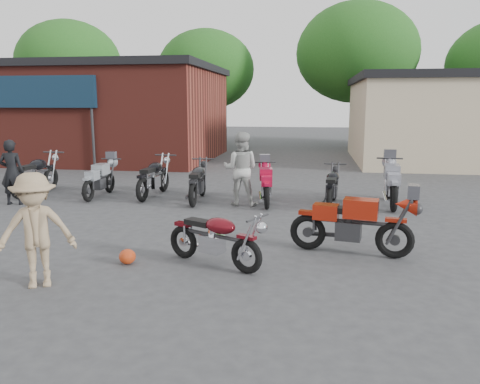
# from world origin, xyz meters

# --- Properties ---
(ground) EXTENTS (90.00, 90.00, 0.00)m
(ground) POSITION_xyz_m (0.00, 0.00, 0.00)
(ground) COLOR #363739
(brick_building) EXTENTS (12.00, 8.00, 4.00)m
(brick_building) POSITION_xyz_m (-9.00, 14.00, 2.00)
(brick_building) COLOR maroon
(brick_building) RESTS_ON ground
(stucco_building) EXTENTS (10.00, 8.00, 3.50)m
(stucco_building) POSITION_xyz_m (8.50, 15.00, 1.75)
(stucco_building) COLOR #C6B08D
(stucco_building) RESTS_ON ground
(tree_0) EXTENTS (6.56, 6.56, 8.20)m
(tree_0) POSITION_xyz_m (-14.00, 22.00, 4.10)
(tree_0) COLOR #144612
(tree_0) RESTS_ON ground
(tree_1) EXTENTS (5.92, 5.92, 7.40)m
(tree_1) POSITION_xyz_m (-5.00, 22.00, 3.70)
(tree_1) COLOR #144612
(tree_1) RESTS_ON ground
(tree_2) EXTENTS (7.04, 7.04, 8.80)m
(tree_2) POSITION_xyz_m (4.00, 22.00, 4.40)
(tree_2) COLOR #144612
(tree_2) RESTS_ON ground
(vintage_motorcycle) EXTENTS (1.84, 1.31, 1.03)m
(vintage_motorcycle) POSITION_xyz_m (0.11, 0.07, 0.51)
(vintage_motorcycle) COLOR #5A0B12
(vintage_motorcycle) RESTS_ON ground
(sportbike) EXTENTS (2.12, 1.04, 1.18)m
(sportbike) POSITION_xyz_m (2.32, 1.02, 0.59)
(sportbike) COLOR #B2210E
(sportbike) RESTS_ON ground
(helmet) EXTENTS (0.30, 0.30, 0.25)m
(helmet) POSITION_xyz_m (-1.32, -0.06, 0.12)
(helmet) COLOR #AF3512
(helmet) RESTS_ON ground
(person_dark) EXTENTS (0.67, 0.50, 1.68)m
(person_dark) POSITION_xyz_m (-5.96, 3.82, 0.84)
(person_dark) COLOR black
(person_dark) RESTS_ON ground
(person_light) EXTENTS (0.93, 0.73, 1.87)m
(person_light) POSITION_xyz_m (-0.18, 4.67, 0.93)
(person_light) COLOR #A9AAA5
(person_light) RESTS_ON ground
(person_tan) EXTENTS (1.22, 1.02, 1.64)m
(person_tan) POSITION_xyz_m (-2.20, -1.14, 0.82)
(person_tan) COLOR #9D8261
(person_tan) RESTS_ON ground
(row_bike_0) EXTENTS (0.75, 2.16, 1.24)m
(row_bike_0) POSITION_xyz_m (-6.25, 5.30, 0.62)
(row_bike_0) COLOR black
(row_bike_0) RESTS_ON ground
(row_bike_1) EXTENTS (0.65, 1.89, 1.09)m
(row_bike_1) POSITION_xyz_m (-4.23, 5.12, 0.54)
(row_bike_1) COLOR #969CA4
(row_bike_1) RESTS_ON ground
(row_bike_2) EXTENTS (0.81, 2.11, 1.20)m
(row_bike_2) POSITION_xyz_m (-2.76, 5.41, 0.60)
(row_bike_2) COLOR black
(row_bike_2) RESTS_ON ground
(row_bike_3) EXTENTS (0.79, 2.04, 1.16)m
(row_bike_3) POSITION_xyz_m (-1.38, 4.96, 0.58)
(row_bike_3) COLOR black
(row_bike_3) RESTS_ON ground
(row_bike_4) EXTENTS (0.88, 1.96, 1.10)m
(row_bike_4) POSITION_xyz_m (0.43, 4.95, 0.55)
(row_bike_4) COLOR red
(row_bike_4) RESTS_ON ground
(row_bike_5) EXTENTS (0.83, 1.93, 1.09)m
(row_bike_5) POSITION_xyz_m (2.12, 4.97, 0.54)
(row_bike_5) COLOR black
(row_bike_5) RESTS_ON ground
(row_bike_6) EXTENTS (0.86, 2.18, 1.24)m
(row_bike_6) POSITION_xyz_m (3.61, 5.21, 0.62)
(row_bike_6) COLOR #9595A2
(row_bike_6) RESTS_ON ground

